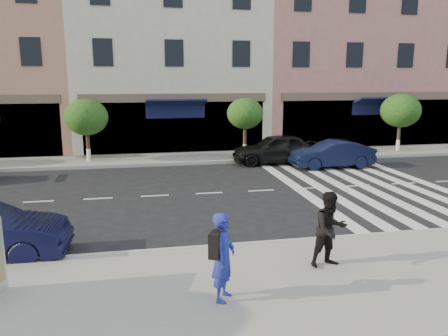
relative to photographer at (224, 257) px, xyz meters
The scene contains 12 objects.
ground 4.39m from the photographer, 76.10° to the left, with size 120.00×120.00×0.00m, color black.
sidewalk_near 1.43m from the photographer, 21.35° to the left, with size 60.00×4.50×0.15m, color gray.
sidewalk_far 15.21m from the photographer, 86.12° to the left, with size 60.00×3.00×0.15m, color gray.
building_centre 21.63m from the photographer, 88.57° to the left, with size 11.00×9.00×11.00m, color beige.
building_east_mid 25.19m from the photographer, 59.36° to the left, with size 13.00×9.00×13.00m, color tan.
street_tree_wb 15.53m from the photographer, 104.88° to the left, with size 2.10×2.10×3.06m.
street_tree_c 15.55m from the photographer, 74.92° to the left, with size 1.90×1.90×3.04m.
street_tree_ea 19.88m from the photographer, 48.93° to the left, with size 2.20×2.20×3.19m.
photographer is the anchor object (origin of this frame).
walker 2.74m from the photographer, 21.68° to the left, with size 0.81×0.63×1.68m, color black.
car_far_mid 14.24m from the photographer, 68.51° to the left, with size 1.75×4.35×1.48m, color black.
car_far_right 13.96m from the photographer, 57.36° to the left, with size 1.37×3.94×1.30m, color black.
Camera 1 is at (-2.45, -11.51, 4.20)m, focal length 35.00 mm.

